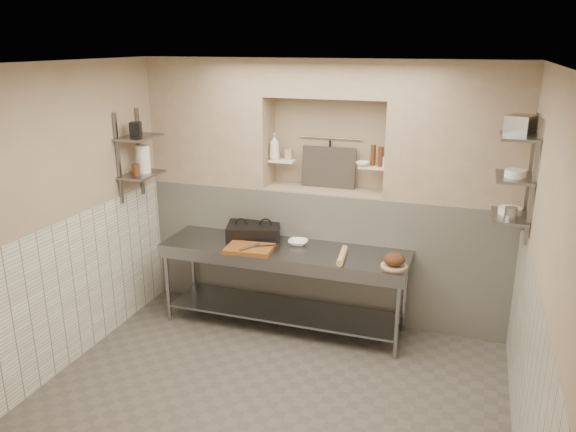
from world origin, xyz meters
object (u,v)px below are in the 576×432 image
at_px(bottle_soap, 275,147).
at_px(panini_press, 254,231).
at_px(bread_loaf, 394,259).
at_px(prep_table, 283,271).
at_px(bowl_alcove, 363,164).
at_px(mixing_bowl, 298,242).
at_px(cutting_board, 249,249).
at_px(jug_left, 143,159).
at_px(rolling_pin, 342,256).

bearing_deg(bottle_soap, panini_press, -111.65).
bearing_deg(bread_loaf, prep_table, 173.42).
bearing_deg(bowl_alcove, mixing_bowl, -146.87).
xyz_separation_m(cutting_board, jug_left, (-1.24, 0.09, 0.84)).
xyz_separation_m(prep_table, bowl_alcove, (0.69, 0.53, 1.09)).
xyz_separation_m(bread_loaf, jug_left, (-2.71, 0.05, 0.78)).
bearing_deg(bottle_soap, cutting_board, -91.64).
xyz_separation_m(bottle_soap, bowl_alcove, (0.98, -0.01, -0.12)).
xyz_separation_m(rolling_pin, bottle_soap, (-0.93, 0.63, 0.92)).
height_order(panini_press, rolling_pin, panini_press).
bearing_deg(jug_left, mixing_bowl, 8.09).
distance_m(panini_press, rolling_pin, 1.11).
distance_m(bottle_soap, bowl_alcove, 0.99).
bearing_deg(rolling_pin, panini_press, 164.13).
relative_size(mixing_bowl, bowl_alcove, 1.42).
distance_m(prep_table, mixing_bowl, 0.34).
relative_size(cutting_board, bread_loaf, 2.32).
distance_m(bread_loaf, jug_left, 2.82).
bearing_deg(jug_left, prep_table, 3.19).
relative_size(panini_press, bowl_alcove, 4.51).
distance_m(rolling_pin, bowl_alcove, 1.02).
bearing_deg(bowl_alcove, panini_press, -163.93).
bearing_deg(bottle_soap, bread_loaf, -24.90).
bearing_deg(mixing_bowl, rolling_pin, -24.32).
height_order(bottle_soap, bowl_alcove, bottle_soap).
distance_m(cutting_board, bowl_alcove, 1.47).
bearing_deg(prep_table, cutting_board, -149.53).
xyz_separation_m(panini_press, bread_loaf, (1.58, -0.34, -0.00)).
xyz_separation_m(panini_press, bottle_soap, (0.13, 0.33, 0.88)).
height_order(rolling_pin, bottle_soap, bottle_soap).
height_order(mixing_bowl, bread_loaf, bread_loaf).
height_order(bowl_alcove, jug_left, jug_left).
bearing_deg(prep_table, bread_loaf, -6.58).
bearing_deg(bread_loaf, rolling_pin, 175.42).
distance_m(cutting_board, jug_left, 1.50).
relative_size(bottle_soap, jug_left, 0.98).
bearing_deg(bowl_alcove, prep_table, -142.68).
height_order(panini_press, mixing_bowl, panini_press).
bearing_deg(bread_loaf, panini_press, 167.72).
distance_m(mixing_bowl, rolling_pin, 0.59).
bearing_deg(jug_left, rolling_pin, -0.18).
xyz_separation_m(mixing_bowl, rolling_pin, (0.54, -0.24, 0.01)).
bearing_deg(mixing_bowl, cutting_board, -141.75).
bearing_deg(panini_press, rolling_pin, -32.44).
height_order(panini_press, bowl_alcove, bowl_alcove).
height_order(prep_table, panini_press, panini_press).
distance_m(panini_press, mixing_bowl, 0.53).
height_order(panini_press, bread_loaf, panini_press).
height_order(prep_table, cutting_board, cutting_board).
relative_size(bowl_alcove, jug_left, 0.50).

